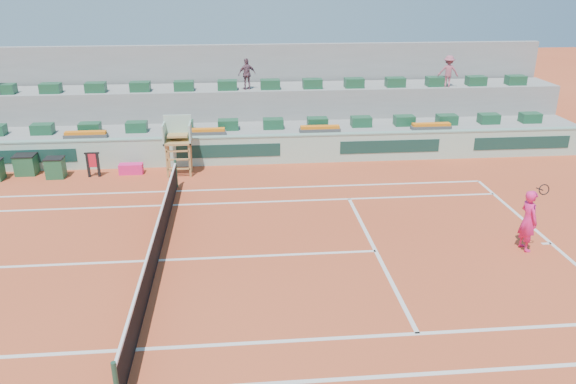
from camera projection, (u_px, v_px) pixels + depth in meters
name	position (u px, v px, depth m)	size (l,w,h in m)	color
ground	(158.00, 260.00, 16.19)	(90.00, 90.00, 0.00)	#AD3F21
seating_tier_lower	(186.00, 138.00, 25.88)	(36.00, 4.00, 1.20)	gray
seating_tier_upper	(187.00, 115.00, 27.10)	(36.00, 2.40, 2.60)	gray
stadium_back_wall	(188.00, 90.00, 28.25)	(36.00, 0.40, 4.40)	gray
player_bag	(131.00, 169.00, 23.03)	(0.95, 0.42, 0.42)	#F11F75
spectator_mid	(247.00, 74.00, 26.04)	(0.84, 0.35, 1.43)	#6D4957
spectator_right	(448.00, 71.00, 26.62)	(0.96, 0.55, 1.48)	#9F4F60
court_lines	(158.00, 260.00, 16.19)	(23.89, 11.09, 0.01)	silver
tennis_net	(157.00, 244.00, 16.00)	(0.10, 11.97, 1.10)	black
advertising_hoarding	(182.00, 151.00, 23.83)	(36.00, 0.34, 1.26)	#99C1AC
umpire_chair	(178.00, 137.00, 22.56)	(1.10, 0.90, 2.40)	olive
seat_row_lower	(183.00, 126.00, 24.74)	(32.90, 0.60, 0.44)	#194C2E
seat_row_upper	(184.00, 86.00, 25.99)	(32.90, 0.60, 0.44)	#194C2E
flower_planters	(146.00, 133.00, 23.91)	(26.80, 0.36, 0.28)	#484848
drink_cooler_a	(55.00, 168.00, 22.52)	(0.73, 0.63, 0.84)	#1A4F2F
drink_cooler_b	(26.00, 164.00, 22.89)	(0.85, 0.73, 0.84)	#1A4F2F
towel_rack	(93.00, 163.00, 22.54)	(0.59, 0.10, 1.03)	black
tennis_player	(528.00, 220.00, 16.52)	(0.53, 0.93, 2.28)	#F11F75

